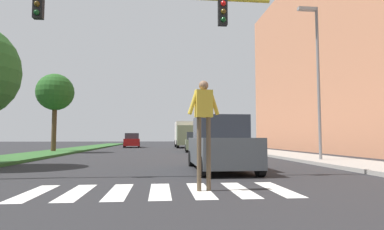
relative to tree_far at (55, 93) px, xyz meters
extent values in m
plane|color=#262628|center=(8.28, 2.83, -4.72)|extent=(140.00, 140.00, 0.00)
cube|color=silver|center=(5.58, -18.39, -4.72)|extent=(0.45, 2.20, 0.01)
cube|color=silver|center=(6.48, -18.39, -4.72)|extent=(0.45, 2.20, 0.01)
cube|color=silver|center=(7.38, -18.39, -4.72)|extent=(0.45, 2.20, 0.01)
cube|color=silver|center=(8.28, -18.39, -4.72)|extent=(0.45, 2.20, 0.01)
cube|color=silver|center=(9.18, -18.39, -4.72)|extent=(0.45, 2.20, 0.01)
cube|color=silver|center=(10.08, -18.39, -4.72)|extent=(0.45, 2.20, 0.01)
cube|color=silver|center=(10.98, -18.39, -4.72)|extent=(0.45, 2.20, 0.01)
cube|color=#2D5B28|center=(0.35, 0.83, -4.65)|extent=(3.13, 64.00, 0.15)
cylinder|color=#4C3823|center=(0.00, 0.00, -2.69)|extent=(0.36, 0.36, 3.76)
sphere|color=#23561E|center=(0.00, 0.00, 0.05)|extent=(2.88, 2.88, 2.88)
cube|color=#9E9991|center=(16.45, 0.83, -4.65)|extent=(3.00, 64.00, 0.15)
cube|color=black|center=(4.65, -16.04, 0.38)|extent=(0.28, 0.20, 0.80)
sphere|color=#4C380F|center=(4.65, -16.16, 0.38)|extent=(0.16, 0.16, 0.16)
sphere|color=#0F3F19|center=(4.65, -16.16, 0.12)|extent=(0.16, 0.16, 0.16)
cube|color=black|center=(10.20, -16.04, 0.38)|extent=(0.28, 0.20, 0.80)
sphere|color=red|center=(10.20, -16.16, 0.64)|extent=(0.16, 0.16, 0.16)
sphere|color=#4C380F|center=(10.20, -16.16, 0.38)|extent=(0.16, 0.16, 0.16)
sphere|color=#0F3F19|center=(10.20, -16.16, 0.12)|extent=(0.16, 0.16, 0.16)
cylinder|color=slate|center=(15.95, -11.04, -0.82)|extent=(0.14, 0.14, 7.50)
cube|color=gray|center=(15.45, -11.04, 2.83)|extent=(0.90, 0.24, 0.16)
cylinder|color=brown|center=(9.36, -18.45, -3.90)|extent=(0.11, 0.11, 1.65)
cylinder|color=brown|center=(9.14, -18.48, -3.90)|extent=(0.11, 0.11, 1.65)
cube|color=gold|center=(9.25, -18.46, -2.76)|extent=(0.41, 0.29, 0.62)
cylinder|color=gold|center=(9.49, -18.43, -2.73)|extent=(0.27, 0.12, 0.58)
cylinder|color=gold|center=(9.01, -18.49, -2.73)|extent=(0.27, 0.12, 0.58)
sphere|color=#8C664C|center=(9.25, -18.46, -2.34)|extent=(0.25, 0.25, 0.22)
cube|color=#474C51|center=(10.45, -14.23, -4.02)|extent=(1.91, 4.60, 0.96)
cube|color=#2D333D|center=(10.45, -14.00, -3.14)|extent=(1.68, 2.53, 0.79)
cylinder|color=black|center=(11.32, -16.07, -4.40)|extent=(0.22, 0.64, 0.64)
cylinder|color=black|center=(9.58, -16.08, -4.40)|extent=(0.22, 0.64, 0.64)
cylinder|color=black|center=(11.32, -12.37, -4.40)|extent=(0.22, 0.64, 0.64)
cylinder|color=black|center=(9.58, -12.38, -4.40)|extent=(0.22, 0.64, 0.64)
cube|color=gray|center=(11.33, 1.02, -4.11)|extent=(2.08, 4.12, 0.79)
cube|color=#2D333D|center=(11.34, 1.22, -3.39)|extent=(1.72, 1.91, 0.65)
cylinder|color=black|center=(12.06, -0.58, -4.40)|extent=(0.26, 0.65, 0.64)
cylinder|color=black|center=(10.39, -0.48, -4.40)|extent=(0.26, 0.65, 0.64)
cylinder|color=black|center=(12.26, 2.52, -4.40)|extent=(0.26, 0.65, 0.64)
cylinder|color=black|center=(10.59, 2.63, -4.40)|extent=(0.26, 0.65, 0.64)
cube|color=maroon|center=(4.86, 13.23, -4.09)|extent=(2.15, 4.52, 0.82)
cube|color=#2D333D|center=(4.88, 13.01, -3.34)|extent=(1.76, 2.09, 0.67)
cylinder|color=black|center=(3.90, 14.92, -4.40)|extent=(0.26, 0.65, 0.64)
cylinder|color=black|center=(5.58, 15.04, -4.40)|extent=(0.26, 0.65, 0.64)
cylinder|color=black|center=(4.14, 11.43, -4.40)|extent=(0.26, 0.65, 0.64)
cylinder|color=black|center=(5.82, 11.54, -4.40)|extent=(0.26, 0.65, 0.64)
cube|color=gray|center=(11.28, 9.81, -3.27)|extent=(2.30, 2.00, 2.20)
cube|color=beige|center=(11.28, 12.91, -2.97)|extent=(2.30, 4.20, 2.70)
cylinder|color=black|center=(12.33, 9.81, -4.27)|extent=(0.30, 0.90, 0.90)
cylinder|color=black|center=(10.23, 9.81, -4.27)|extent=(0.30, 0.90, 0.90)
cylinder|color=black|center=(12.33, 13.96, -4.27)|extent=(0.30, 0.90, 0.90)
cylinder|color=black|center=(10.23, 13.96, -4.27)|extent=(0.30, 0.90, 0.90)
camera|label=1|loc=(8.27, -25.51, -3.53)|focal=29.39mm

